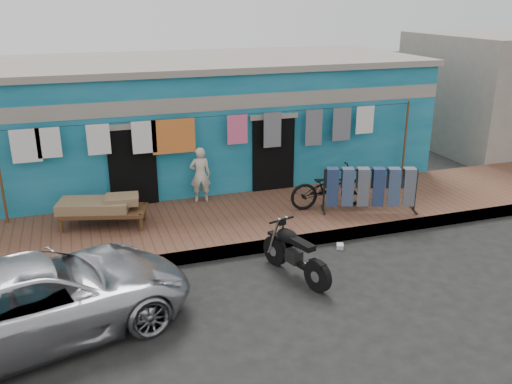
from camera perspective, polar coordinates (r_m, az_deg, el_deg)
The scene contains 15 objects.
ground at distance 9.86m, azimuth 3.79°, elevation -10.04°, with size 80.00×80.00×0.00m, color black.
sidewalk at distance 12.34m, azimuth -1.49°, elevation -3.01°, with size 28.00×3.00×0.25m, color brown.
curb at distance 11.08m, azimuth 0.75°, elevation -5.74°, with size 28.00×0.10×0.25m, color gray.
building at distance 15.58m, azimuth -5.95°, elevation 7.71°, with size 12.20×5.20×3.36m.
neighbor_right at distance 20.89m, azimuth 25.34°, elevation 9.59°, with size 6.00×5.00×3.80m, color #9E9384.
clothesline at distance 12.87m, azimuth -4.80°, elevation 5.86°, with size 10.06×0.06×2.10m.
car at distance 8.89m, azimuth -21.62°, elevation -10.27°, with size 2.10×4.61×1.30m, color silver.
seated_person at distance 13.00m, azimuth -5.89°, elevation 1.83°, with size 0.49×0.32×1.35m, color beige.
bicycle at distance 12.68m, azimuth 7.74°, elevation 0.97°, with size 0.66×1.87×1.21m, color black.
motorcycle at distance 9.99m, azimuth 4.20°, elevation -6.33°, with size 0.97×1.66×1.02m, color black, non-canonical shape.
charpoy at distance 12.08m, azimuth -15.71°, elevation -2.04°, with size 2.04×1.36×0.63m, color brown, non-canonical shape.
jeans_rack at distance 12.65m, azimuth 11.90°, elevation 0.31°, with size 2.24×1.13×1.06m, color black, non-canonical shape.
litter_a at distance 10.90m, azimuth 2.53°, elevation -6.74°, with size 0.16×0.12×0.07m, color silver.
litter_b at distance 11.41m, azimuth 8.84°, elevation -5.66°, with size 0.18×0.14×0.09m, color silver.
litter_c at distance 10.47m, azimuth 5.95°, elevation -8.01°, with size 0.17×0.14×0.07m, color silver.
Camera 1 is at (-3.35, -7.89, 4.87)m, focal length 38.00 mm.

